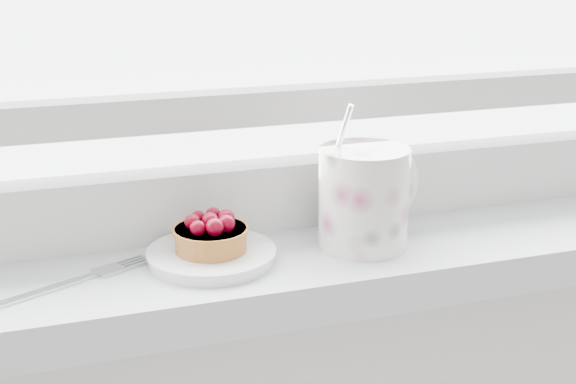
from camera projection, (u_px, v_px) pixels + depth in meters
name	position (u px, v px, depth m)	size (l,w,h in m)	color
saucer	(211.00, 256.00, 0.76)	(0.12, 0.12, 0.01)	white
raspberry_tart	(211.00, 234.00, 0.76)	(0.07, 0.07, 0.04)	#985721
floral_mug	(366.00, 195.00, 0.79)	(0.14, 0.12, 0.14)	silver
fork	(65.00, 284.00, 0.71)	(0.16, 0.09, 0.00)	silver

